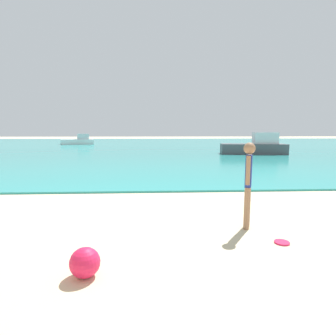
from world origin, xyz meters
The scene contains 6 objects.
water centered at (0.00, 40.17, 0.03)m, with size 160.00×60.00×0.06m, color teal.
person_standing centered at (1.98, 7.18, 0.91)m, with size 0.21×0.34×1.60m.
frisbee centered at (2.32, 6.47, 0.01)m, with size 0.24×0.24×0.03m, color #E51E4C.
boat_near centered at (8.16, 22.94, 0.64)m, with size 5.10×2.20×1.68m.
boat_far centered at (-10.14, 39.69, 0.56)m, with size 4.48×2.57×1.45m.
beach_ball centered at (-0.61, 5.60, 0.19)m, with size 0.38×0.38×0.38m, color #E51E4C.
Camera 1 is at (0.27, 2.45, 1.80)m, focal length 28.51 mm.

